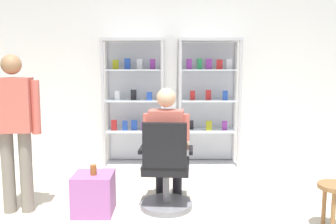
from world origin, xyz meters
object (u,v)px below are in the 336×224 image
object	(u,v)px
seated_shopkeeper	(166,141)
standing_customer	(13,124)
office_chair	(165,174)
wooden_stool	(334,194)
display_cabinet_right	(207,102)
tea_glass	(92,170)
storage_crate	(92,193)
display_cabinet_left	(133,103)

from	to	relation	value
seated_shopkeeper	standing_customer	xyz separation A→B (m)	(-1.55, -0.21, 0.22)
office_chair	wooden_stool	xyz separation A→B (m)	(1.56, -0.47, -0.04)
display_cabinet_right	office_chair	world-z (taller)	display_cabinet_right
tea_glass	standing_customer	xyz separation A→B (m)	(-0.80, 0.07, 0.46)
display_cabinet_right	seated_shopkeeper	size ratio (longest dim) A/B	1.47
storage_crate	standing_customer	xyz separation A→B (m)	(-0.79, 0.03, 0.73)
standing_customer	wooden_stool	world-z (taller)	standing_customer
standing_customer	seated_shopkeeper	bearing A→B (deg)	7.67
display_cabinet_left	office_chair	world-z (taller)	display_cabinet_left
wooden_stool	office_chair	bearing A→B (deg)	163.14
seated_shopkeeper	tea_glass	distance (m)	0.83
tea_glass	display_cabinet_right	bearing A→B (deg)	53.45
wooden_stool	storage_crate	bearing A→B (deg)	170.28
display_cabinet_left	wooden_stool	xyz separation A→B (m)	(2.04, -2.19, -0.61)
seated_shopkeeper	storage_crate	distance (m)	0.94
standing_customer	tea_glass	bearing A→B (deg)	-4.65
display_cabinet_right	seated_shopkeeper	distance (m)	1.69
display_cabinet_left	tea_glass	world-z (taller)	display_cabinet_left
display_cabinet_right	tea_glass	bearing A→B (deg)	-126.55
storage_crate	standing_customer	world-z (taller)	standing_customer
wooden_stool	seated_shopkeeper	bearing A→B (deg)	157.70
storage_crate	wooden_stool	distance (m)	2.35
storage_crate	standing_customer	bearing A→B (deg)	177.66
storage_crate	seated_shopkeeper	bearing A→B (deg)	17.64
office_chair	storage_crate	xyz separation A→B (m)	(-0.75, -0.08, -0.19)
storage_crate	display_cabinet_left	bearing A→B (deg)	81.60
display_cabinet_right	tea_glass	xyz separation A→B (m)	(-1.35, -1.83, -0.50)
display_cabinet_right	tea_glass	world-z (taller)	display_cabinet_right
seated_shopkeeper	storage_crate	world-z (taller)	seated_shopkeeper
standing_customer	wooden_stool	size ratio (longest dim) A/B	3.69
display_cabinet_right	tea_glass	size ratio (longest dim) A/B	18.24
storage_crate	tea_glass	world-z (taller)	tea_glass
display_cabinet_right	office_chair	distance (m)	1.91
office_chair	standing_customer	xyz separation A→B (m)	(-1.54, -0.05, 0.54)
display_cabinet_left	storage_crate	bearing A→B (deg)	-98.40
tea_glass	office_chair	bearing A→B (deg)	8.58
seated_shopkeeper	office_chair	bearing A→B (deg)	-93.96
office_chair	wooden_stool	distance (m)	1.63
seated_shopkeeper	standing_customer	bearing A→B (deg)	-172.33
display_cabinet_left	tea_glass	size ratio (longest dim) A/B	18.24
office_chair	standing_customer	size ratio (longest dim) A/B	0.59
display_cabinet_left	standing_customer	size ratio (longest dim) A/B	1.17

